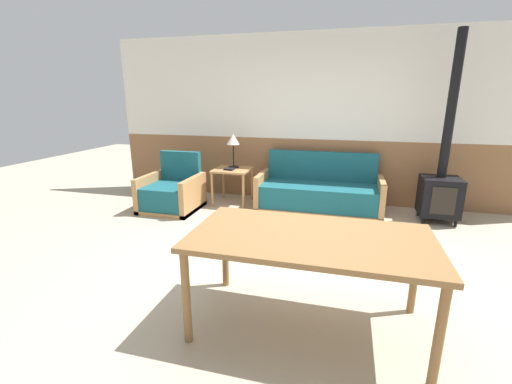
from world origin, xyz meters
The scene contains 9 objects.
ground_plane centered at (0.00, 0.00, 0.00)m, with size 16.00×16.00×0.00m, color #B2A58C.
wall_back centered at (0.00, 2.63, 1.35)m, with size 7.20×0.06×2.70m.
couch centered at (0.04, 2.14, 0.26)m, with size 1.90×0.79×0.87m.
armchair centered at (-2.18, 1.55, 0.25)m, with size 0.83×0.82×0.87m.
side_table centered at (-1.36, 2.09, 0.49)m, with size 0.58×0.58×0.58m.
table_lamp centered at (-1.38, 2.20, 1.01)m, with size 0.22×0.22×0.55m.
book_stack centered at (-1.38, 1.99, 0.60)m, with size 0.17×0.13×0.03m.
dining_table centered at (0.22, -0.78, 0.68)m, with size 1.73×0.92×0.75m.
wood_stove centered at (1.72, 2.03, 0.59)m, with size 0.51×0.47×2.56m.
Camera 1 is at (0.43, -3.09, 1.71)m, focal length 24.00 mm.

